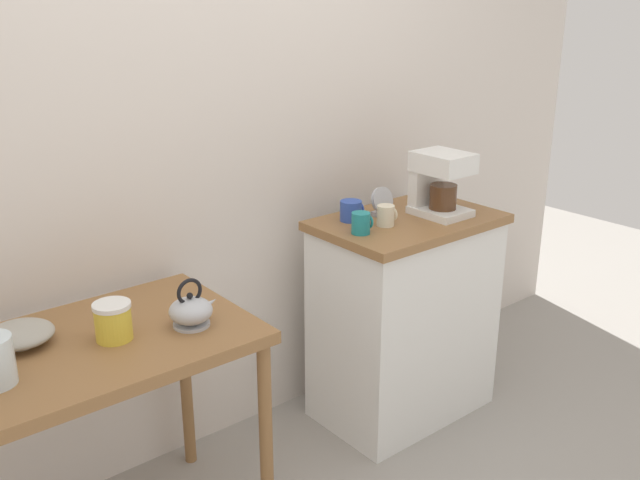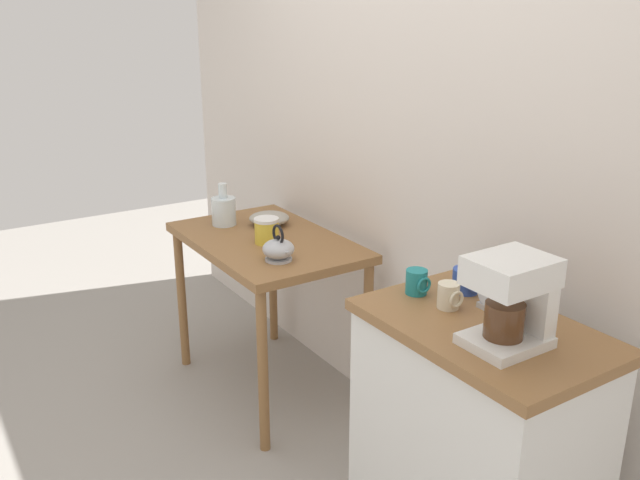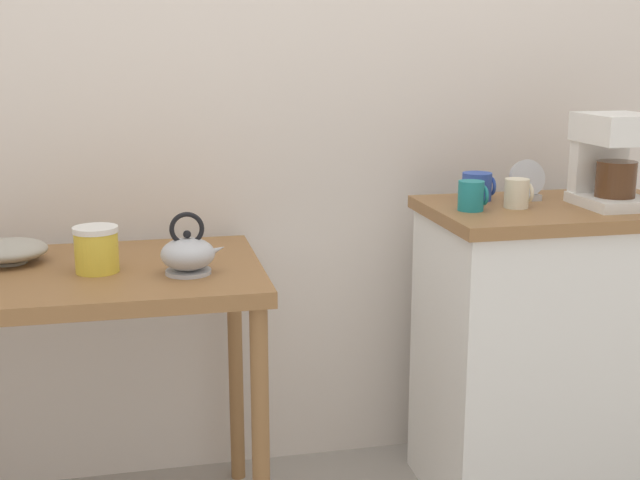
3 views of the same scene
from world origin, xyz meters
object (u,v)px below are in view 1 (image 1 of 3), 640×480
object	(u,v)px
coffee_maker	(438,180)
mug_small_cream	(386,215)
mug_blue	(351,211)
teakettle	(191,310)
table_clock	(382,203)
canister_enamel	(113,321)
mug_dark_teal	(361,223)
bowl_stoneware	(20,334)

from	to	relation	value
coffee_maker	mug_small_cream	world-z (taller)	coffee_maker
mug_small_cream	mug_blue	size ratio (longest dim) A/B	0.87
coffee_maker	teakettle	bearing A→B (deg)	-176.66
mug_small_cream	table_clock	distance (m)	0.13
mug_blue	teakettle	bearing A→B (deg)	-165.38
canister_enamel	coffee_maker	world-z (taller)	coffee_maker
table_clock	mug_blue	bearing A→B (deg)	168.13
mug_blue	table_clock	distance (m)	0.15
mug_small_cream	teakettle	bearing A→B (deg)	-174.46
mug_small_cream	mug_dark_teal	world-z (taller)	same
mug_small_cream	mug_blue	distance (m)	0.15
mug_small_cream	canister_enamel	bearing A→B (deg)	-178.82
bowl_stoneware	coffee_maker	world-z (taller)	coffee_maker
mug_dark_teal	table_clock	bearing A→B (deg)	27.49
table_clock	bowl_stoneware	bearing A→B (deg)	179.58
bowl_stoneware	coffee_maker	size ratio (longest dim) A/B	0.75
mug_small_cream	table_clock	size ratio (longest dim) A/B	0.69
mug_blue	table_clock	world-z (taller)	table_clock
bowl_stoneware	teakettle	world-z (taller)	teakettle
coffee_maker	mug_small_cream	distance (m)	0.29
teakettle	canister_enamel	size ratio (longest dim) A/B	1.42
bowl_stoneware	coffee_maker	bearing A→B (deg)	-4.70
canister_enamel	coffee_maker	distance (m)	1.43
coffee_maker	mug_small_cream	xyz separation A→B (m)	(-0.27, 0.02, -0.10)
teakettle	table_clock	xyz separation A→B (m)	(1.00, 0.19, 0.12)
teakettle	table_clock	size ratio (longest dim) A/B	1.38
canister_enamel	mug_small_cream	world-z (taller)	mug_small_cream
canister_enamel	mug_dark_teal	distance (m)	1.01
mug_small_cream	table_clock	xyz separation A→B (m)	(0.08, 0.10, 0.01)
mug_small_cream	mug_blue	xyz separation A→B (m)	(-0.06, 0.13, -0.00)
teakettle	canister_enamel	world-z (taller)	teakettle
teakettle	mug_small_cream	world-z (taller)	mug_small_cream
canister_enamel	table_clock	world-z (taller)	table_clock
bowl_stoneware	mug_blue	bearing A→B (deg)	0.85
table_clock	coffee_maker	bearing A→B (deg)	-33.16
bowl_stoneware	mug_dark_teal	world-z (taller)	mug_dark_teal
teakettle	mug_dark_teal	world-z (taller)	mug_dark_teal
table_clock	mug_small_cream	bearing A→B (deg)	-127.29
mug_dark_teal	teakettle	bearing A→B (deg)	-174.19
teakettle	mug_dark_teal	distance (m)	0.79
teakettle	canister_enamel	bearing A→B (deg)	163.67
bowl_stoneware	mug_blue	distance (m)	1.31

